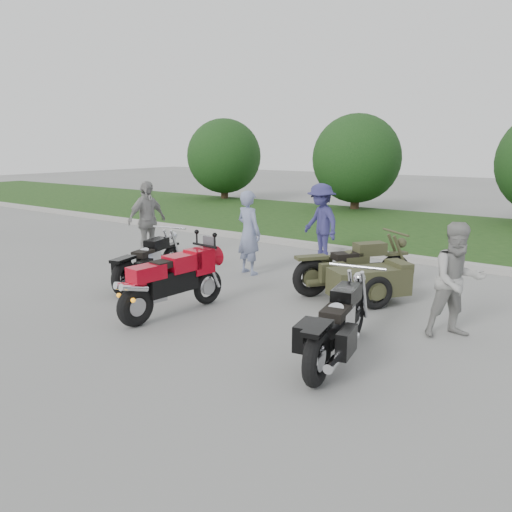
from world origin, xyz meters
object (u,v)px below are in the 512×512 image
Objects in this scene: person_denim at (321,222)px; person_back at (147,220)px; cruiser_right at (337,328)px; cruiser_sidecar at (360,276)px; person_stripe at (249,233)px; person_grey at (457,281)px; sportbike_red at (171,280)px; cruiser_left at (147,264)px.

person_denim is 0.97× the size of person_back.
person_denim is at bearing 111.12° from cruiser_right.
person_denim is at bearing 168.12° from cruiser_sidecar.
person_stripe is at bearing 131.01° from cruiser_right.
person_grey is 7.56m from person_back.
sportbike_red is at bearing 115.32° from person_stripe.
cruiser_sidecar is at bearing 56.25° from sportbike_red.
person_denim is at bearing -92.36° from person_stripe.
person_grey is 5.18m from person_denim.
sportbike_red is 3.39m from cruiser_sidecar.
person_stripe is at bearing 123.52° from person_grey.
person_denim is (-2.15, 2.43, 0.49)m from cruiser_sidecar.
person_denim reaches higher than person_grey.
person_stripe is (1.08, 1.96, 0.46)m from cruiser_left.
person_back is (-3.48, 2.64, 0.36)m from sportbike_red.
person_stripe is (-2.76, 0.33, 0.46)m from cruiser_sidecar.
person_denim is at bearing 98.55° from person_grey.
person_grey is at bearing 29.74° from sportbike_red.
person_back is (-5.65, 0.04, 0.51)m from cruiser_sidecar.
person_stripe is 2.19m from person_denim.
person_grey is 0.89× the size of person_back.
cruiser_right is at bearing -160.99° from person_grey.
cruiser_sidecar is at bearing 98.56° from cruiser_right.
cruiser_right is 2.10m from person_grey.
cruiser_right is 1.38× the size of person_grey.
person_back reaches higher than cruiser_right.
sportbike_red is at bearing 169.41° from cruiser_right.
sportbike_red is 1.94m from cruiser_left.
person_denim is (-4.02, 3.27, 0.08)m from person_grey.
cruiser_left is 4.17m from cruiser_sidecar.
sportbike_red is at bearing -43.51° from cruiser_left.
cruiser_sidecar is at bearing -88.97° from person_back.
person_grey is (4.63, -1.17, -0.06)m from person_stripe.
person_grey is at bearing 12.45° from cruiser_sidecar.
cruiser_left is 1.19× the size of person_back.
person_denim is (-3.03, 5.08, 0.47)m from cruiser_right.
cruiser_right is 1.23× the size of person_back.
person_back reaches higher than person_denim.
person_stripe is 2.90m from person_back.
cruiser_right is (4.71, -1.02, 0.01)m from cruiser_left.
cruiser_left is 4.82m from cruiser_right.
cruiser_left is 2.28m from person_stripe.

